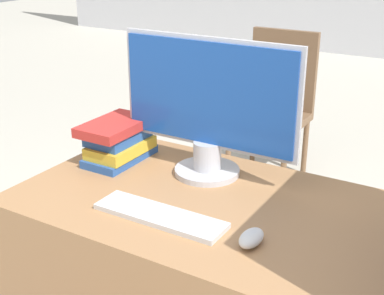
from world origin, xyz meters
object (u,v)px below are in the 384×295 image
keyboard (160,216)px  far_chair (275,101)px  monitor (208,107)px  mouse (251,238)px  book_stack (118,140)px

keyboard → far_chair: size_ratio=0.43×
monitor → mouse: bearing=-46.1°
far_chair → mouse: bearing=-53.2°
keyboard → book_stack: size_ratio=1.46×
keyboard → book_stack: bearing=142.6°
mouse → far_chair: far_chair is taller
book_stack → monitor: bearing=10.0°
book_stack → far_chair: bearing=92.6°
keyboard → mouse: 0.29m
keyboard → monitor: bearing=95.8°
keyboard → far_chair: far_chair is taller
monitor → book_stack: monitor is taller
mouse → far_chair: 2.13m
monitor → mouse: 0.52m
mouse → book_stack: size_ratio=0.36×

